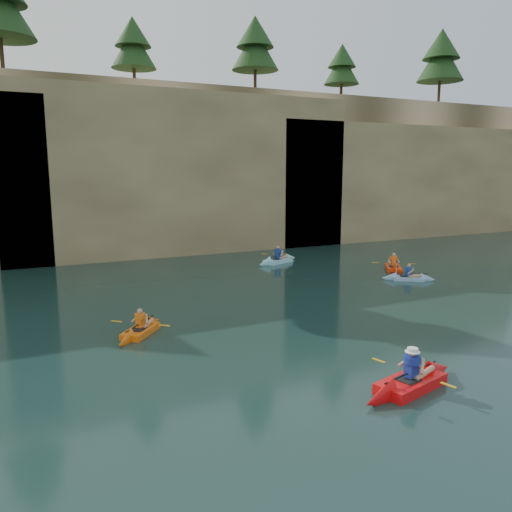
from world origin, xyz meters
name	(u,v)px	position (x,y,z in m)	size (l,w,h in m)	color
ground	(369,374)	(0.00, 0.00, 0.00)	(160.00, 160.00, 0.00)	black
cliff	(136,167)	(0.00, 30.00, 6.00)	(70.00, 16.00, 12.00)	tan
cliff_slab_center	(188,171)	(2.00, 22.60, 5.70)	(24.00, 2.40, 11.40)	#9E8C60
cliff_slab_east	(411,180)	(22.00, 22.60, 4.92)	(26.00, 2.40, 9.84)	#9E8C60
sea_cave_center	(103,236)	(-4.00, 21.95, 1.60)	(3.50, 1.00, 3.20)	black
sea_cave_east	(293,217)	(10.00, 21.95, 2.25)	(5.00, 1.00, 4.50)	black
cliff_pines	(146,19)	(0.00, 25.00, 15.91)	(56.00, 6.00, 7.83)	black
main_kayaker	(411,382)	(0.41, -1.24, 0.19)	(3.90, 2.50, 1.42)	red
kayaker_orange	(141,330)	(-5.16, 6.44, 0.14)	(2.53, 2.80, 1.17)	orange
kayaker_ltblue_near	(408,278)	(9.73, 9.10, 0.14)	(2.67, 2.13, 1.10)	#88B5E4
kayaker_red_far	(393,268)	(10.83, 11.55, 0.16)	(2.58, 3.31, 1.28)	#F1380E
kayaker_ltblue_mid	(278,260)	(5.80, 16.54, 0.17)	(3.59, 2.47, 1.35)	#8DD7EC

